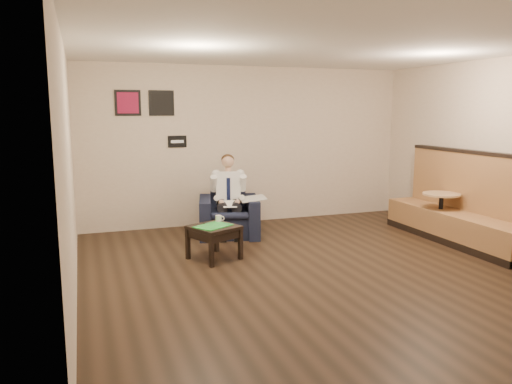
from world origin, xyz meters
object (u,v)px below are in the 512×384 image
object	(u,v)px
smartphone	(209,223)
cafe_table	(440,216)
seated_man	(229,199)
side_table	(214,243)
banquette	(458,198)
green_folder	(213,226)
coffee_mug	(219,219)
armchair	(229,208)

from	to	relation	value
smartphone	cafe_table	distance (m)	3.75
seated_man	side_table	bearing A→B (deg)	-102.30
smartphone	banquette	bearing A→B (deg)	-22.52
green_folder	smartphone	distance (m)	0.21
seated_man	banquette	bearing A→B (deg)	-10.04
coffee_mug	smartphone	size ratio (longest dim) A/B	0.68
armchair	side_table	size ratio (longest dim) A/B	1.65
cafe_table	banquette	bearing A→B (deg)	-74.14
coffee_mug	smartphone	world-z (taller)	coffee_mug
green_folder	banquette	xyz separation A→B (m)	(3.82, -0.32, 0.22)
armchair	cafe_table	distance (m)	3.41
armchair	banquette	world-z (taller)	banquette
cafe_table	side_table	bearing A→B (deg)	178.92
banquette	cafe_table	xyz separation A→B (m)	(-0.08, 0.28, -0.33)
side_table	green_folder	distance (m)	0.24
banquette	cafe_table	world-z (taller)	banquette
armchair	coffee_mug	size ratio (longest dim) A/B	9.53
coffee_mug	cafe_table	world-z (taller)	cafe_table
green_folder	banquette	size ratio (longest dim) A/B	0.17
smartphone	banquette	size ratio (longest dim) A/B	0.05
seated_man	smartphone	distance (m)	1.09
banquette	cafe_table	distance (m)	0.44
smartphone	side_table	bearing A→B (deg)	-97.35
armchair	coffee_mug	distance (m)	1.12
armchair	cafe_table	world-z (taller)	armchair
seated_man	side_table	world-z (taller)	seated_man
side_table	coffee_mug	size ratio (longest dim) A/B	5.79
green_folder	banquette	world-z (taller)	banquette
green_folder	smartphone	world-z (taller)	green_folder
side_table	green_folder	xyz separation A→B (m)	(-0.02, -0.03, 0.24)
coffee_mug	banquette	world-z (taller)	banquette
armchair	smartphone	bearing A→B (deg)	-105.73
side_table	smartphone	bearing A→B (deg)	97.36
smartphone	cafe_table	xyz separation A→B (m)	(3.74, -0.24, -0.11)
coffee_mug	smartphone	xyz separation A→B (m)	(-0.14, -0.02, -0.05)
seated_man	green_folder	bearing A→B (deg)	-102.47
side_table	cafe_table	distance (m)	3.72
armchair	coffee_mug	bearing A→B (deg)	-99.89
side_table	banquette	xyz separation A→B (m)	(3.80, -0.35, 0.46)
side_table	coffee_mug	world-z (taller)	coffee_mug
armchair	side_table	world-z (taller)	armchair
coffee_mug	side_table	bearing A→B (deg)	-121.59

